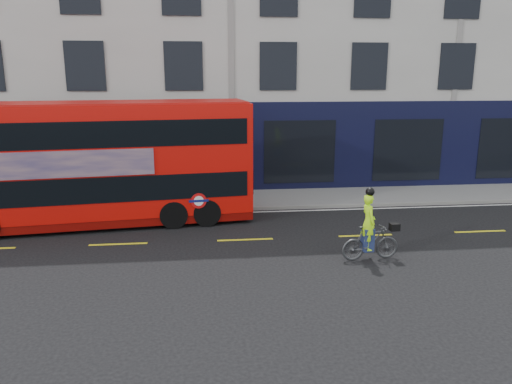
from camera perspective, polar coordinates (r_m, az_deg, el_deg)
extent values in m
plane|color=black|center=(14.74, -0.76, -7.38)|extent=(120.00, 120.00, 0.00)
cube|color=slate|center=(20.91, -2.43, -0.87)|extent=(60.00, 3.00, 0.12)
cube|color=slate|center=(19.46, -2.14, -1.95)|extent=(60.00, 0.12, 0.13)
cube|color=beige|center=(26.83, -3.56, 18.32)|extent=(50.00, 10.00, 15.00)
cube|color=black|center=(21.97, -2.74, 5.00)|extent=(50.00, 0.08, 4.00)
cube|color=silver|center=(19.19, -2.08, -2.36)|extent=(58.00, 0.10, 0.01)
cube|color=red|center=(18.13, -17.76, 3.59)|extent=(10.77, 3.59, 3.79)
cube|color=#670604|center=(18.57, -17.31, -2.62)|extent=(10.77, 3.54, 0.29)
cube|color=black|center=(18.28, -17.57, 1.00)|extent=(10.36, 3.58, 0.86)
cube|color=black|center=(17.99, -17.98, 6.68)|extent=(10.36, 3.58, 0.86)
cube|color=#AB100B|center=(17.92, -18.20, 9.63)|extent=(10.55, 3.47, 0.08)
cube|color=black|center=(18.57, -1.06, 1.82)|extent=(0.29, 2.15, 0.86)
cube|color=black|center=(18.29, -1.09, 7.43)|extent=(0.29, 2.15, 0.86)
cube|color=tan|center=(17.03, -21.33, 2.94)|extent=(5.73, 0.70, 0.86)
cylinder|color=red|center=(17.22, -6.56, -1.01)|extent=(0.54, 0.08, 0.54)
cylinder|color=white|center=(17.21, -6.56, -1.02)|extent=(0.35, 0.06, 0.35)
cube|color=#0C1459|center=(17.21, -6.56, -1.02)|extent=(0.67, 0.10, 0.09)
cylinder|color=black|center=(18.55, -6.06, -1.46)|extent=(1.23, 2.54, 0.96)
cylinder|color=black|center=(18.46, -9.61, -1.66)|extent=(1.23, 2.54, 0.96)
imported|color=#3F4144|center=(14.70, 12.94, -5.67)|extent=(1.74, 0.63, 1.02)
imported|color=#A3E914|center=(14.48, 12.72, -3.36)|extent=(0.43, 0.62, 1.60)
cube|color=black|center=(14.87, 15.55, -3.87)|extent=(0.29, 0.23, 0.21)
cube|color=navy|center=(14.63, 12.62, -5.29)|extent=(0.32, 0.39, 0.67)
sphere|color=black|center=(14.25, 12.91, 0.03)|extent=(0.25, 0.25, 0.25)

